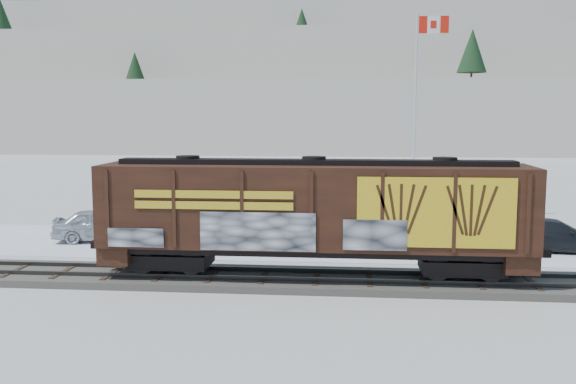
# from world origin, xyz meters

# --- Properties ---
(ground) EXTENTS (500.00, 500.00, 0.00)m
(ground) POSITION_xyz_m (0.00, 0.00, 0.00)
(ground) COLOR white
(ground) RESTS_ON ground
(rail_track) EXTENTS (50.00, 3.40, 0.43)m
(rail_track) POSITION_xyz_m (0.00, 0.00, 0.15)
(rail_track) COLOR #59544C
(rail_track) RESTS_ON ground
(parking_strip) EXTENTS (40.00, 8.00, 0.03)m
(parking_strip) POSITION_xyz_m (0.00, 7.50, 0.01)
(parking_strip) COLOR white
(parking_strip) RESTS_ON ground
(hillside) EXTENTS (360.00, 110.00, 93.00)m
(hillside) POSITION_xyz_m (-0.05, 139.79, 14.37)
(hillside) COLOR white
(hillside) RESTS_ON ground
(hopper_railcar) EXTENTS (16.09, 3.06, 4.36)m
(hopper_railcar) POSITION_xyz_m (-0.12, -0.01, 2.85)
(hopper_railcar) COLOR black
(hopper_railcar) RESTS_ON rail_track
(flagpole) EXTENTS (2.30, 0.90, 12.44)m
(flagpole) POSITION_xyz_m (5.23, 15.34, 4.66)
(flagpole) COLOR silver
(flagpole) RESTS_ON ground
(car_silver) EXTENTS (5.19, 2.95, 1.67)m
(car_silver) POSITION_xyz_m (-11.34, 7.31, 0.86)
(car_silver) COLOR silver
(car_silver) RESTS_ON parking_strip
(car_white) EXTENTS (4.68, 1.82, 1.52)m
(car_white) POSITION_xyz_m (-1.21, 6.30, 0.79)
(car_white) COLOR silver
(car_white) RESTS_ON parking_strip
(car_dark) EXTENTS (5.36, 2.51, 1.51)m
(car_dark) POSITION_xyz_m (10.87, 6.93, 0.79)
(car_dark) COLOR black
(car_dark) RESTS_ON parking_strip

